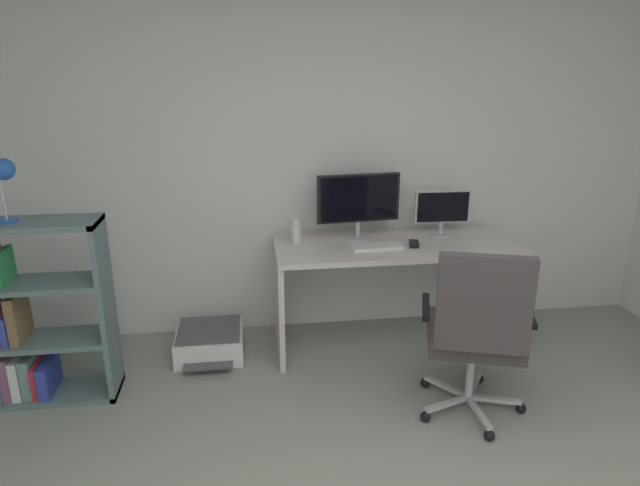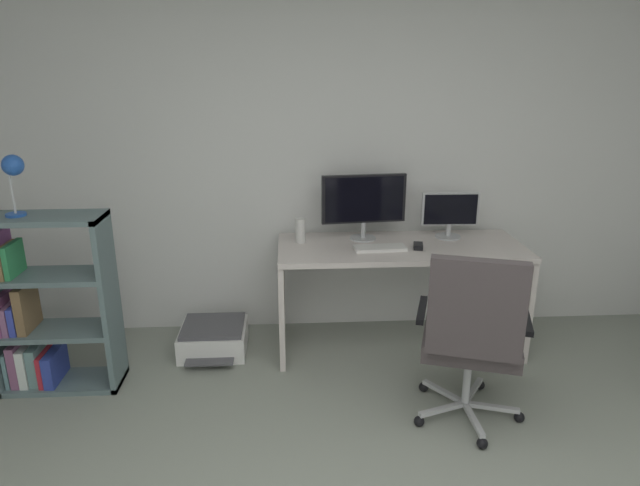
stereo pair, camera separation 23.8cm
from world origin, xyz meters
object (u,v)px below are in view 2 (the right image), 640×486
object	(u,v)px
bookshelf	(41,313)
computer_mouse	(418,246)
monitor_main	(364,201)
printer	(214,338)
keyboard	(380,248)
desk_lamp	(13,171)
monitor_secondary	(450,212)
office_chair	(472,333)
desktop_speaker	(300,230)
desk	(400,271)

from	to	relation	value
bookshelf	computer_mouse	bearing A→B (deg)	7.27
monitor_main	printer	distance (m)	1.42
bookshelf	printer	bearing A→B (deg)	21.53
monitor_main	keyboard	world-z (taller)	monitor_main
desk_lamp	printer	distance (m)	1.64
monitor_secondary	printer	world-z (taller)	monitor_secondary
monitor_main	keyboard	bearing A→B (deg)	-70.84
monitor_secondary	keyboard	world-z (taller)	monitor_secondary
office_chair	keyboard	bearing A→B (deg)	112.85
office_chair	desk_lamp	xyz separation A→B (m)	(-2.48, 0.55, 0.79)
computer_mouse	office_chair	size ratio (longest dim) A/B	0.10
keyboard	bookshelf	xyz separation A→B (m)	(-2.10, -0.30, -0.27)
keyboard	desktop_speaker	bearing A→B (deg)	156.29
monitor_main	bookshelf	bearing A→B (deg)	-165.25
office_chair	bookshelf	world-z (taller)	bookshelf
desktop_speaker	printer	bearing A→B (deg)	-170.41
computer_mouse	printer	world-z (taller)	computer_mouse
keyboard	computer_mouse	xyz separation A→B (m)	(0.26, 0.01, 0.01)
keyboard	printer	size ratio (longest dim) A/B	0.66
office_chair	desktop_speaker	bearing A→B (deg)	130.25
monitor_secondary	desktop_speaker	distance (m)	1.05
desk	bookshelf	world-z (taller)	bookshelf
desk	monitor_main	xyz separation A→B (m)	(-0.24, 0.15, 0.46)
desktop_speaker	printer	xyz separation A→B (m)	(-0.62, -0.10, -0.74)
monitor_main	desktop_speaker	xyz separation A→B (m)	(-0.44, -0.05, -0.19)
printer	desktop_speaker	bearing A→B (deg)	9.59
desk_lamp	desktop_speaker	bearing A→B (deg)	16.84
monitor_secondary	desktop_speaker	xyz separation A→B (m)	(-1.04, -0.05, -0.10)
computer_mouse	desk	bearing A→B (deg)	153.08
keyboard	office_chair	distance (m)	0.94
monitor_secondary	printer	xyz separation A→B (m)	(-1.66, -0.15, -0.85)
monitor_main	monitor_secondary	size ratio (longest dim) A/B	1.47
desk	computer_mouse	bearing A→B (deg)	-38.56
monitor_secondary	desktop_speaker	world-z (taller)	monitor_secondary
office_chair	monitor_main	bearing A→B (deg)	112.07
desk_lamp	office_chair	bearing A→B (deg)	-12.60
desktop_speaker	bookshelf	size ratio (longest dim) A/B	0.15
printer	desk	bearing A→B (deg)	0.04
computer_mouse	bookshelf	bearing A→B (deg)	-161.08
monitor_main	keyboard	xyz separation A→B (m)	(0.08, -0.24, -0.26)
computer_mouse	desktop_speaker	distance (m)	0.80
desk	office_chair	distance (m)	0.96
office_chair	computer_mouse	bearing A→B (deg)	96.80
printer	office_chair	bearing A→B (deg)	-31.97
office_chair	bookshelf	xyz separation A→B (m)	(-2.46, 0.56, -0.08)
keyboard	computer_mouse	bearing A→B (deg)	-2.75
desk	computer_mouse	xyz separation A→B (m)	(0.10, -0.08, 0.21)
office_chair	printer	bearing A→B (deg)	148.03
computer_mouse	office_chair	world-z (taller)	office_chair
keyboard	desk_lamp	size ratio (longest dim) A/B	0.98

